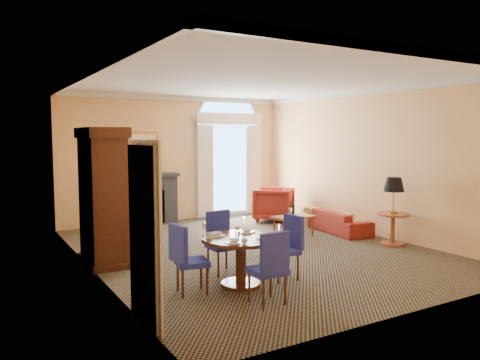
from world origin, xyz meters
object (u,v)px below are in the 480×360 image
coffee_table (294,217)px  side_table (393,202)px  dining_table (241,250)px  armchair (274,204)px  armoire (103,199)px  sofa (339,221)px

coffee_table → side_table: side_table is taller
dining_table → armchair: (3.41, 4.15, -0.11)m
armchair → armoire: bearing=-22.1°
armchair → sofa: bearing=60.0°
armchair → side_table: bearing=54.9°
sofa → coffee_table: coffee_table is taller
dining_table → sofa: 4.48m
armoire → dining_table: bearing=-58.3°
coffee_table → side_table: 2.09m
armchair → coffee_table: 1.95m
dining_table → side_table: size_ratio=0.86×
armoire → armchair: bearing=21.7°
armoire → armchair: armoire is taller
armchair → side_table: size_ratio=0.71×
armoire → dining_table: (1.38, -2.24, -0.57)m
armoire → coffee_table: bearing=1.4°
sofa → armchair: (-0.48, 1.94, 0.18)m
dining_table → side_table: bearing=10.3°
armoire → sofa: armoire is taller
coffee_table → armchair: bearing=65.2°
dining_table → sofa: size_ratio=0.68×
side_table → sofa: bearing=91.9°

